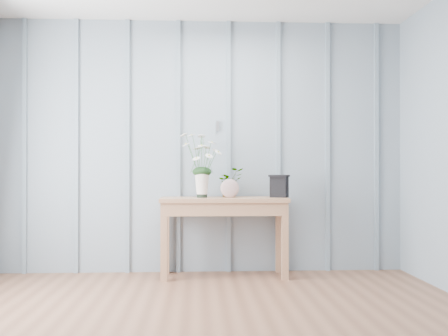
{
  "coord_description": "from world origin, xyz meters",
  "views": [
    {
      "loc": [
        -0.06,
        -2.97,
        1.0
      ],
      "look_at": [
        0.19,
        1.94,
        1.03
      ],
      "focal_mm": 42.0,
      "sensor_mm": 36.0,
      "label": 1
    }
  ],
  "objects": [
    {
      "name": "carved_box",
      "position": [
        0.72,
        1.99,
        0.86
      ],
      "size": [
        0.22,
        0.2,
        0.22
      ],
      "color": "black",
      "rests_on": "sideboard"
    },
    {
      "name": "spider_plant",
      "position": [
        0.25,
        2.11,
        0.89
      ],
      "size": [
        0.33,
        0.31,
        0.28
      ],
      "primitive_type": "imported",
      "rotation": [
        0.0,
        0.0,
        0.47
      ],
      "color": "black",
      "rests_on": "sideboard"
    },
    {
      "name": "felt_disc_vessel",
      "position": [
        0.24,
        1.95,
        0.84
      ],
      "size": [
        0.18,
        0.06,
        0.18
      ],
      "primitive_type": "ellipsoid",
      "rotation": [
        0.0,
        0.0,
        0.03
      ],
      "color": "#864755",
      "rests_on": "sideboard"
    },
    {
      "name": "daisy_vase",
      "position": [
        -0.02,
        1.98,
        1.15
      ],
      "size": [
        0.45,
        0.34,
        0.63
      ],
      "color": "black",
      "rests_on": "sideboard"
    },
    {
      "name": "sideboard",
      "position": [
        0.19,
        1.99,
        0.64
      ],
      "size": [
        1.2,
        0.45,
        0.75
      ],
      "color": "#A57451",
      "rests_on": "ground"
    },
    {
      "name": "room_shell",
      "position": [
        0.0,
        0.92,
        1.99
      ],
      "size": [
        4.0,
        4.5,
        2.5
      ],
      "color": "#8A9BA7",
      "rests_on": "ground"
    }
  ]
}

